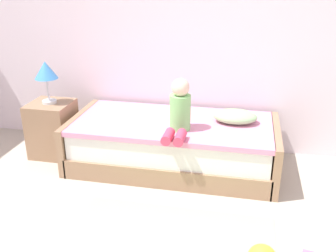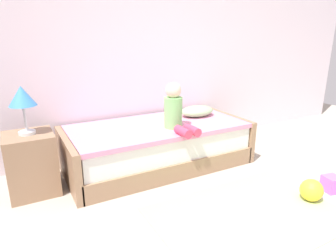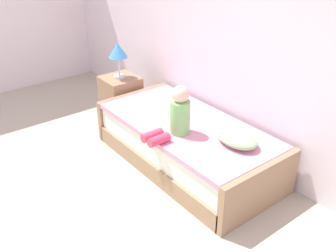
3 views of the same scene
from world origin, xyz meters
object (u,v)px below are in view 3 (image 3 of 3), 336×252
bed (186,144)px  nightstand (121,99)px  child_figure (176,115)px  pillow (237,138)px  table_lamp (118,52)px

bed → nightstand: bearing=179.7°
nightstand → child_figure: child_figure is taller
bed → child_figure: child_figure is taller
nightstand → pillow: 1.98m
nightstand → table_lamp: 0.64m
nightstand → pillow: pillow is taller
bed → nightstand: 1.35m
pillow → bed: bearing=-170.7°
bed → nightstand: (-1.35, 0.01, 0.05)m
table_lamp → pillow: table_lamp is taller
pillow → table_lamp: bearing=-177.3°
child_figure → pillow: child_figure is taller
child_figure → nightstand: bearing=170.8°
nightstand → bed: bearing=-0.3°
bed → pillow: (0.61, 0.10, 0.32)m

